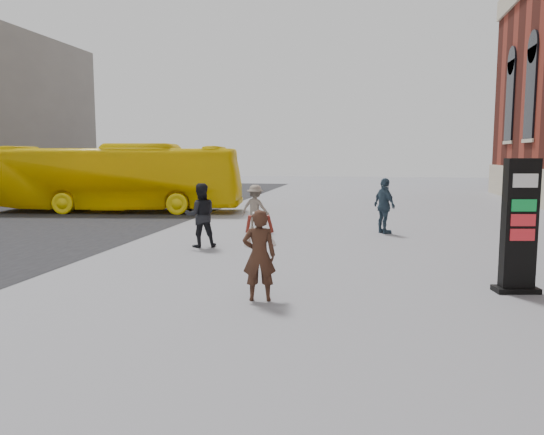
% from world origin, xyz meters
% --- Properties ---
extents(ground, '(100.00, 100.00, 0.00)m').
position_xyz_m(ground, '(0.00, 0.00, 0.00)').
color(ground, '#9E9EA3').
extents(info_pylon, '(0.83, 0.52, 2.42)m').
position_xyz_m(info_pylon, '(4.32, 1.23, 1.21)').
color(info_pylon, black).
rests_on(info_pylon, ground).
extents(woman, '(0.66, 0.62, 1.56)m').
position_xyz_m(woman, '(-0.15, -0.14, 0.80)').
color(woman, '#391F15').
rests_on(woman, ground).
extents(bus, '(10.73, 3.86, 2.92)m').
position_xyz_m(bus, '(-9.00, 12.52, 1.46)').
color(bus, yellow).
rests_on(bus, road).
extents(pedestrian_a, '(1.02, 0.93, 1.72)m').
position_xyz_m(pedestrian_a, '(-2.78, 4.71, 0.86)').
color(pedestrian_a, black).
rests_on(pedestrian_a, ground).
extents(pedestrian_b, '(1.07, 0.76, 1.50)m').
position_xyz_m(pedestrian_b, '(-1.94, 7.80, 0.75)').
color(pedestrian_b, gray).
rests_on(pedestrian_b, ground).
extents(pedestrian_c, '(0.91, 1.09, 1.75)m').
position_xyz_m(pedestrian_c, '(2.14, 8.11, 0.87)').
color(pedestrian_c, '#33495B').
rests_on(pedestrian_c, ground).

